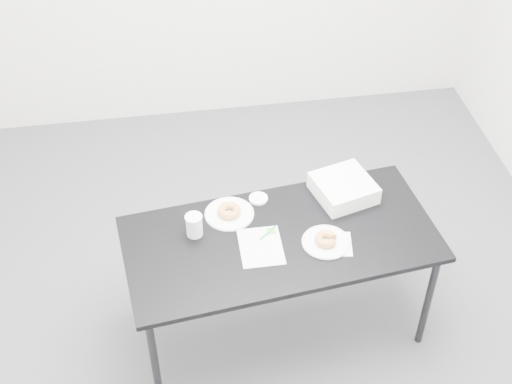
{
  "coord_description": "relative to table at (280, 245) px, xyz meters",
  "views": [
    {
      "loc": [
        -0.39,
        -2.64,
        3.29
      ],
      "look_at": [
        0.03,
        0.02,
        0.87
      ],
      "focal_mm": 50.0,
      "sensor_mm": 36.0,
      "label": 1
    }
  ],
  "objects": [
    {
      "name": "scorecard",
      "position": [
        -0.11,
        -0.05,
        0.06
      ],
      "size": [
        0.21,
        0.27,
        0.0
      ],
      "primitive_type": "cube",
      "rotation": [
        0.0,
        0.0,
        -0.01
      ],
      "color": "white",
      "rests_on": "table"
    },
    {
      "name": "napkin",
      "position": [
        0.26,
        -0.09,
        0.06
      ],
      "size": [
        0.19,
        0.19,
        0.0
      ],
      "primitive_type": "cube",
      "rotation": [
        0.0,
        0.0,
        -0.17
      ],
      "color": "white",
      "rests_on": "table"
    },
    {
      "name": "donut_near",
      "position": [
        0.22,
        -0.08,
        0.08
      ],
      "size": [
        0.14,
        0.14,
        0.04
      ],
      "primitive_type": "torus",
      "rotation": [
        0.0,
        0.0,
        -0.31
      ],
      "color": "#C67B3E",
      "rests_on": "plate_near"
    },
    {
      "name": "pen",
      "position": [
        -0.06,
        0.04,
        0.06
      ],
      "size": [
        0.1,
        0.09,
        0.01
      ],
      "primitive_type": "cylinder",
      "rotation": [
        0.0,
        1.57,
        0.74
      ],
      "color": "#0D984A",
      "rests_on": "scorecard"
    },
    {
      "name": "floor",
      "position": [
        -0.13,
        0.17,
        -0.67
      ],
      "size": [
        4.0,
        4.0,
        0.0
      ],
      "primitive_type": "plane",
      "color": "#4A4A4E",
      "rests_on": "ground"
    },
    {
      "name": "bakery_box",
      "position": [
        0.39,
        0.26,
        0.1
      ],
      "size": [
        0.36,
        0.36,
        0.1
      ],
      "primitive_type": "cube",
      "rotation": [
        0.0,
        0.0,
        0.27
      ],
      "color": "white",
      "rests_on": "table"
    },
    {
      "name": "plate_near",
      "position": [
        0.22,
        -0.08,
        0.06
      ],
      "size": [
        0.24,
        0.24,
        0.01
      ],
      "primitive_type": "cylinder",
      "color": "white",
      "rests_on": "napkin"
    },
    {
      "name": "logo_patch",
      "position": [
        -0.04,
        0.05,
        0.06
      ],
      "size": [
        0.04,
        0.04,
        0.0
      ],
      "primitive_type": "cube",
      "rotation": [
        0.0,
        0.0,
        -0.01
      ],
      "color": "green",
      "rests_on": "scorecard"
    },
    {
      "name": "donut_far",
      "position": [
        -0.23,
        0.2,
        0.08
      ],
      "size": [
        0.15,
        0.15,
        0.04
      ],
      "primitive_type": "torus",
      "rotation": [
        0.0,
        0.0,
        0.24
      ],
      "color": "#C67B3E",
      "rests_on": "plate_far"
    },
    {
      "name": "coffee_cup",
      "position": [
        -0.43,
        0.09,
        0.12
      ],
      "size": [
        0.08,
        0.08,
        0.12
      ],
      "primitive_type": "cylinder",
      "color": "white",
      "rests_on": "table"
    },
    {
      "name": "table",
      "position": [
        0.0,
        0.0,
        0.0
      ],
      "size": [
        1.65,
        0.92,
        0.72
      ],
      "rotation": [
        0.0,
        0.0,
        0.11
      ],
      "color": "black",
      "rests_on": "floor"
    },
    {
      "name": "cup_lid",
      "position": [
        -0.07,
        0.29,
        0.06
      ],
      "size": [
        0.1,
        0.1,
        0.01
      ],
      "primitive_type": "cylinder",
      "color": "white",
      "rests_on": "table"
    },
    {
      "name": "plate_far",
      "position": [
        -0.23,
        0.2,
        0.06
      ],
      "size": [
        0.26,
        0.26,
        0.01
      ],
      "primitive_type": "cylinder",
      "color": "white",
      "rests_on": "table"
    }
  ]
}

